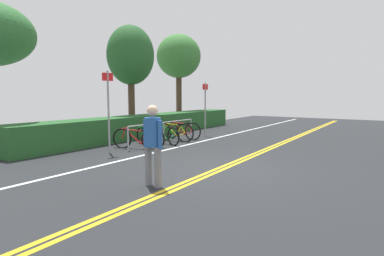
{
  "coord_description": "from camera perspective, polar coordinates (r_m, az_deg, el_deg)",
  "views": [
    {
      "loc": [
        -6.52,
        -3.49,
        1.8
      ],
      "look_at": [
        1.73,
        2.0,
        0.74
      ],
      "focal_mm": 28.61,
      "sensor_mm": 36.0,
      "label": 1
    }
  ],
  "objects": [
    {
      "name": "ground_plane",
      "position": [
        7.62,
        5.39,
        -7.76
      ],
      "size": [
        37.9,
        13.79,
        0.05
      ],
      "primitive_type": "cube",
      "color": "#232628"
    },
    {
      "name": "centre_line_yellow_inner",
      "position": [
        7.58,
        5.93,
        -7.64
      ],
      "size": [
        34.11,
        0.1,
        0.0
      ],
      "primitive_type": "cube",
      "color": "gold",
      "rests_on": "ground_plane"
    },
    {
      "name": "centre_line_yellow_outer",
      "position": [
        7.65,
        4.86,
        -7.49
      ],
      "size": [
        34.11,
        0.1,
        0.0
      ],
      "primitive_type": "cube",
      "color": "gold",
      "rests_on": "ground_plane"
    },
    {
      "name": "bike_lane_stripe_white",
      "position": [
        9.21,
        -9.93,
        -5.22
      ],
      "size": [
        34.11,
        0.12,
        0.0
      ],
      "primitive_type": "cube",
      "color": "white",
      "rests_on": "ground_plane"
    },
    {
      "name": "bike_rack",
      "position": [
        11.46,
        -5.3,
        0.14
      ],
      "size": [
        3.73,
        0.05,
        0.81
      ],
      "color": "#9EA0A5",
      "rests_on": "ground_plane"
    },
    {
      "name": "bicycle_0",
      "position": [
        10.49,
        -10.29,
        -1.96
      ],
      "size": [
        0.66,
        1.71,
        0.73
      ],
      "color": "black",
      "rests_on": "ground_plane"
    },
    {
      "name": "bicycle_1",
      "position": [
        11.11,
        -7.84,
        -1.59
      ],
      "size": [
        0.54,
        1.68,
        0.68
      ],
      "color": "black",
      "rests_on": "ground_plane"
    },
    {
      "name": "bicycle_2",
      "position": [
        11.45,
        -5.12,
        -1.24
      ],
      "size": [
        0.62,
        1.74,
        0.72
      ],
      "color": "black",
      "rests_on": "ground_plane"
    },
    {
      "name": "bicycle_3",
      "position": [
        12.02,
        -3.35,
        -0.74
      ],
      "size": [
        0.46,
        1.72,
        0.77
      ],
      "color": "black",
      "rests_on": "ground_plane"
    },
    {
      "name": "bicycle_4",
      "position": [
        12.6,
        -1.99,
        -0.45
      ],
      "size": [
        0.46,
        1.81,
        0.76
      ],
      "color": "black",
      "rests_on": "ground_plane"
    },
    {
      "name": "pedestrian",
      "position": [
        6.04,
        -7.33,
        -2.27
      ],
      "size": [
        0.32,
        0.49,
        1.61
      ],
      "color": "slate",
      "rests_on": "ground_plane"
    },
    {
      "name": "sign_post_near",
      "position": [
        9.74,
        -15.33,
        4.2
      ],
      "size": [
        0.36,
        0.1,
        2.54
      ],
      "color": "gray",
      "rests_on": "ground_plane"
    },
    {
      "name": "sign_post_far",
      "position": [
        13.43,
        2.47,
        4.44
      ],
      "size": [
        0.36,
        0.06,
        2.34
      ],
      "color": "gray",
      "rests_on": "ground_plane"
    },
    {
      "name": "hedge_backdrop",
      "position": [
        13.96,
        -8.1,
        0.58
      ],
      "size": [
        12.68,
        1.23,
        0.92
      ],
      "primitive_type": "cube",
      "color": "#235626",
      "rests_on": "ground_plane"
    },
    {
      "name": "tree_mid",
      "position": [
        14.5,
        -11.38,
        13.0
      ],
      "size": [
        2.13,
        2.13,
        4.94
      ],
      "color": "#473323",
      "rests_on": "ground_plane"
    },
    {
      "name": "tree_far_right",
      "position": [
        18.58,
        -2.49,
        13.08
      ],
      "size": [
        2.61,
        2.61,
        5.37
      ],
      "color": "#473323",
      "rests_on": "ground_plane"
    }
  ]
}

